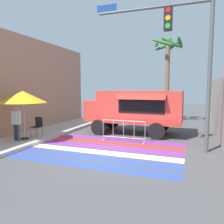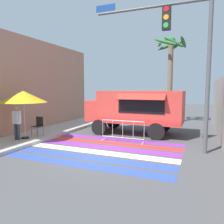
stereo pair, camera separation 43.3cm
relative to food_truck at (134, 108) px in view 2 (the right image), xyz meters
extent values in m
plane|color=#4C4C4F|center=(-0.32, -3.83, -1.47)|extent=(60.00, 60.00, 0.00)
cube|color=#B7B5AD|center=(-5.63, -3.83, -1.39)|extent=(4.40, 16.00, 0.15)
cube|color=tan|center=(-5.66, -3.83, 1.22)|extent=(0.25, 16.00, 5.38)
cube|color=#A39E93|center=(4.41, -0.83, 0.07)|extent=(0.20, 16.00, 3.07)
cube|color=#334FB2|center=(-0.32, -5.58, -1.47)|extent=(6.40, 0.56, 0.01)
cube|color=#334FB2|center=(-0.32, -4.82, -1.47)|extent=(6.40, 0.56, 0.01)
cube|color=white|center=(-0.32, -4.06, -1.47)|extent=(6.40, 0.56, 0.01)
cube|color=purple|center=(-0.32, -3.30, -1.47)|extent=(6.40, 0.56, 0.01)
cube|color=red|center=(-0.32, -2.54, -1.47)|extent=(6.40, 0.56, 0.01)
cube|color=purple|center=(-0.32, -1.78, -1.47)|extent=(6.40, 0.56, 0.01)
cube|color=#D13D33|center=(0.40, 0.01, 0.08)|extent=(4.43, 2.32, 1.70)
cube|color=#D13D33|center=(-1.81, 0.01, -0.20)|extent=(1.57, 2.13, 1.15)
cube|color=#1E232D|center=(-2.55, 0.01, 0.09)|extent=(0.06, 1.86, 0.44)
cube|color=black|center=(0.67, -1.17, 0.21)|extent=(2.35, 0.03, 0.77)
cube|color=red|center=(0.67, -1.37, 0.67)|extent=(2.45, 0.43, 0.31)
cube|color=red|center=(0.40, -1.16, -0.59)|extent=(4.43, 0.01, 0.24)
cylinder|color=black|center=(-1.68, -1.06, -1.04)|extent=(0.85, 0.22, 0.85)
cylinder|color=black|center=(-1.68, 1.07, -1.04)|extent=(0.85, 0.22, 0.85)
cylinder|color=black|center=(1.45, -1.06, -1.04)|extent=(0.85, 0.22, 0.85)
cylinder|color=black|center=(1.45, 1.07, -1.04)|extent=(0.85, 0.22, 0.85)
cylinder|color=#515456|center=(3.65, -2.60, 1.68)|extent=(0.16, 0.16, 6.29)
cylinder|color=#515456|center=(1.35, -2.60, 4.33)|extent=(4.58, 0.11, 0.11)
cube|color=black|center=(2.04, -2.63, 3.82)|extent=(0.32, 0.28, 0.90)
cylinder|color=red|center=(2.04, -2.77, 4.12)|extent=(0.20, 0.02, 0.20)
cylinder|color=#F2A519|center=(2.04, -2.77, 3.82)|extent=(0.20, 0.02, 0.20)
cylinder|color=green|center=(2.04, -2.77, 3.52)|extent=(0.20, 0.02, 0.20)
cube|color=navy|center=(-0.59, -2.62, 4.55)|extent=(0.90, 0.02, 0.28)
cylinder|color=black|center=(-4.29, -3.80, -1.29)|extent=(0.36, 0.36, 0.06)
cylinder|color=#B2B2B7|center=(-4.29, -3.80, -0.18)|extent=(0.04, 0.04, 2.27)
cone|color=yellow|center=(-4.29, -3.80, 0.68)|extent=(2.15, 2.15, 0.54)
cylinder|color=#4C4C51|center=(-4.31, -3.35, -1.08)|extent=(0.02, 0.02, 0.48)
cylinder|color=#4C4C51|center=(-3.92, -3.35, -1.08)|extent=(0.02, 0.02, 0.48)
cylinder|color=#4C4C51|center=(-4.31, -2.96, -1.08)|extent=(0.02, 0.02, 0.48)
cylinder|color=#4C4C51|center=(-3.92, -2.96, -1.08)|extent=(0.02, 0.02, 0.48)
cube|color=black|center=(-4.12, -3.16, -0.82)|extent=(0.42, 0.42, 0.03)
cube|color=black|center=(-4.12, -2.96, -0.58)|extent=(0.42, 0.03, 0.45)
cylinder|color=#2D3347|center=(-4.51, -4.13, -0.94)|extent=(0.13, 0.13, 0.76)
cylinder|color=#2D3347|center=(-4.36, -4.13, -0.94)|extent=(0.13, 0.13, 0.76)
cube|color=silver|center=(-4.44, -4.13, -0.26)|extent=(0.34, 0.20, 0.61)
cylinder|color=silver|center=(-4.66, -4.13, -0.23)|extent=(0.09, 0.09, 0.52)
cylinder|color=silver|center=(-4.22, -4.13, -0.23)|extent=(0.09, 0.09, 0.52)
sphere|color=tan|center=(-4.44, -4.13, 0.19)|extent=(0.21, 0.21, 0.21)
cylinder|color=#B7BABF|center=(0.03, -2.04, -0.47)|extent=(2.09, 0.04, 0.04)
cylinder|color=#B7BABF|center=(0.03, -2.04, -1.28)|extent=(2.09, 0.04, 0.04)
cylinder|color=#B7BABF|center=(-1.02, -2.04, -0.88)|extent=(0.02, 0.02, 0.82)
cylinder|color=#B7BABF|center=(-0.49, -2.04, -0.88)|extent=(0.02, 0.02, 0.82)
cylinder|color=#B7BABF|center=(0.03, -2.04, -0.88)|extent=(0.02, 0.02, 0.82)
cylinder|color=#B7BABF|center=(0.55, -2.04, -0.88)|extent=(0.02, 0.02, 0.82)
cylinder|color=#B7BABF|center=(1.07, -2.04, -0.88)|extent=(0.02, 0.02, 0.82)
cube|color=#B7BABF|center=(-0.97, -2.04, -1.45)|extent=(0.06, 0.44, 0.03)
cube|color=#B7BABF|center=(1.02, -2.04, -1.45)|extent=(0.06, 0.44, 0.03)
cylinder|color=#7A664C|center=(1.31, 4.50, 1.39)|extent=(0.35, 0.35, 5.71)
sphere|color=#2D6B33|center=(1.31, 4.50, 4.39)|extent=(0.60, 0.60, 0.60)
ellipsoid|color=#2D6B33|center=(2.15, 4.41, 4.23)|extent=(0.42, 1.70, 0.70)
ellipsoid|color=#2D6B33|center=(1.61, 5.04, 4.16)|extent=(1.18, 0.80, 0.76)
ellipsoid|color=#2D6B33|center=(0.98, 5.25, 4.20)|extent=(1.57, 0.88, 0.80)
ellipsoid|color=#2D6B33|center=(0.50, 4.45, 4.22)|extent=(0.35, 1.63, 0.72)
ellipsoid|color=#2D6B33|center=(1.02, 3.69, 4.21)|extent=(1.70, 0.81, 0.79)
ellipsoid|color=#2D6B33|center=(1.58, 3.79, 4.16)|extent=(1.46, 0.74, 0.86)
camera|label=1|loc=(3.02, -11.86, 1.06)|focal=35.00mm
camera|label=2|loc=(3.42, -11.71, 1.06)|focal=35.00mm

